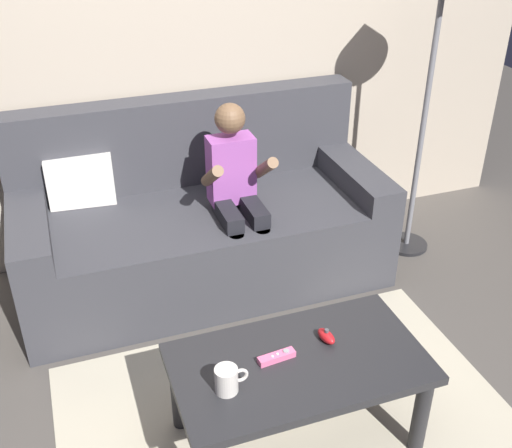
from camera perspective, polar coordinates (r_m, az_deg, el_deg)
ground_plane at (r=2.57m, az=2.28°, el=-18.65°), size 8.24×8.24×0.00m
wall_back at (r=3.25m, az=-7.84°, el=17.91°), size 4.12×0.05×2.50m
couch at (r=3.24m, az=-5.18°, el=0.05°), size 1.83×0.80×0.90m
person_seated_on_couch at (r=3.00m, az=-1.76°, el=2.99°), size 0.31×0.38×0.97m
coffee_table at (r=2.33m, az=3.90°, el=-13.46°), size 0.92×0.51×0.39m
area_rug at (r=2.57m, az=3.64°, el=-18.65°), size 1.77×1.39×0.01m
game_remote_pink_near_edge at (r=2.28m, az=1.90°, el=-12.04°), size 0.14×0.05×0.03m
nunchuk_red at (r=2.36m, az=6.44°, el=-10.15°), size 0.06×0.10×0.05m
coffee_mug at (r=2.15m, az=-2.65°, el=-14.02°), size 0.12×0.08×0.09m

